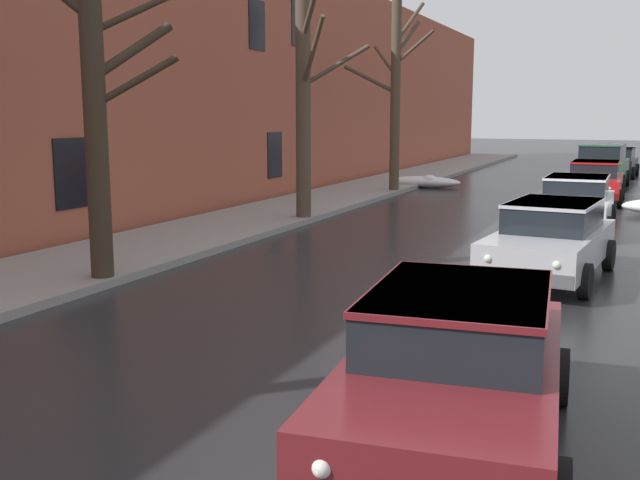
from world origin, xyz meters
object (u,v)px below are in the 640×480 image
object	(u,v)px
sedan_silver_parked_kerbside_close	(551,238)
sedan_black_at_far_intersection	(616,161)
sedan_maroon_approaching_near_lane	(456,364)
sedan_white_parked_kerbside_mid	(576,202)
suv_green_queued_behind_truck	(602,164)
bare_tree_second_along_sidewalk	(96,88)
sedan_red_parked_far_down_block	(594,180)
bare_tree_far_down_block	(395,88)
bare_tree_mid_block	(305,92)

from	to	relation	value
sedan_silver_parked_kerbside_close	sedan_black_at_far_intersection	distance (m)	25.24
sedan_maroon_approaching_near_lane	sedan_silver_parked_kerbside_close	distance (m)	7.68
sedan_white_parked_kerbside_mid	suv_green_queued_behind_truck	size ratio (longest dim) A/B	0.96
sedan_maroon_approaching_near_lane	sedan_white_parked_kerbside_mid	bearing A→B (deg)	90.23
bare_tree_second_along_sidewalk	sedan_red_parked_far_down_block	bearing A→B (deg)	67.08
bare_tree_far_down_block	sedan_red_parked_far_down_block	distance (m)	7.97
bare_tree_far_down_block	sedan_red_parked_far_down_block	bearing A→B (deg)	0.23
sedan_white_parked_kerbside_mid	sedan_red_parked_far_down_block	world-z (taller)	same
bare_tree_second_along_sidewalk	suv_green_queued_behind_truck	distance (m)	23.95
bare_tree_mid_block	sedan_silver_parked_kerbside_close	distance (m)	9.13
suv_green_queued_behind_truck	sedan_white_parked_kerbside_mid	bearing A→B (deg)	-90.16
bare_tree_second_along_sidewalk	suv_green_queued_behind_truck	size ratio (longest dim) A/B	1.42
sedan_white_parked_kerbside_mid	sedan_red_parked_far_down_block	bearing A→B (deg)	89.50
bare_tree_second_along_sidewalk	bare_tree_far_down_block	xyz separation A→B (m)	(-0.04, 17.07, 0.58)
sedan_silver_parked_kerbside_close	sedan_black_at_far_intersection	world-z (taller)	same
bare_tree_second_along_sidewalk	bare_tree_mid_block	size ratio (longest dim) A/B	0.94
bare_tree_far_down_block	sedan_white_parked_kerbside_mid	bearing A→B (deg)	-44.55
sedan_red_parked_far_down_block	sedan_maroon_approaching_near_lane	bearing A→B (deg)	-90.02
sedan_maroon_approaching_near_lane	sedan_black_at_far_intersection	size ratio (longest dim) A/B	1.02
sedan_maroon_approaching_near_lane	sedan_red_parked_far_down_block	distance (m)	21.07
sedan_maroon_approaching_near_lane	suv_green_queued_behind_truck	size ratio (longest dim) A/B	0.97
bare_tree_mid_block	bare_tree_far_down_block	size ratio (longest dim) A/B	0.92
sedan_red_parked_far_down_block	bare_tree_far_down_block	bearing A→B (deg)	-179.77
sedan_maroon_approaching_near_lane	sedan_red_parked_far_down_block	xyz separation A→B (m)	(0.01, 21.07, 0.00)
bare_tree_mid_block	bare_tree_far_down_block	distance (m)	8.51
bare_tree_far_down_block	sedan_black_at_far_intersection	world-z (taller)	bare_tree_far_down_block
bare_tree_far_down_block	sedan_maroon_approaching_near_lane	bearing A→B (deg)	-70.95
sedan_silver_parked_kerbside_close	suv_green_queued_behind_truck	world-z (taller)	suv_green_queued_behind_truck
bare_tree_far_down_block	suv_green_queued_behind_truck	size ratio (longest dim) A/B	1.63
bare_tree_far_down_block	sedan_red_parked_far_down_block	size ratio (longest dim) A/B	1.70
sedan_silver_parked_kerbside_close	suv_green_queued_behind_truck	xyz separation A→B (m)	(-0.02, 19.00, 0.24)
bare_tree_second_along_sidewalk	sedan_black_at_far_intersection	distance (m)	30.04
bare_tree_far_down_block	sedan_red_parked_far_down_block	xyz separation A→B (m)	(7.27, 0.03, -3.27)
bare_tree_far_down_block	sedan_white_parked_kerbside_mid	size ratio (longest dim) A/B	1.71
sedan_white_parked_kerbside_mid	sedan_red_parked_far_down_block	xyz separation A→B (m)	(0.06, 7.12, 0.00)
bare_tree_far_down_block	sedan_silver_parked_kerbside_close	xyz separation A→B (m)	(7.27, -13.36, -3.27)
bare_tree_far_down_block	sedan_white_parked_kerbside_mid	world-z (taller)	bare_tree_far_down_block
bare_tree_second_along_sidewalk	bare_tree_mid_block	distance (m)	8.57
bare_tree_mid_block	sedan_black_at_far_intersection	world-z (taller)	bare_tree_mid_block
bare_tree_second_along_sidewalk	sedan_silver_parked_kerbside_close	bearing A→B (deg)	27.18
sedan_silver_parked_kerbside_close	sedan_white_parked_kerbside_mid	distance (m)	6.26
sedan_red_parked_far_down_block	bare_tree_second_along_sidewalk	bearing A→B (deg)	-112.92
sedan_maroon_approaching_near_lane	sedan_black_at_far_intersection	world-z (taller)	same
bare_tree_mid_block	sedan_silver_parked_kerbside_close	world-z (taller)	bare_tree_mid_block
bare_tree_second_along_sidewalk	bare_tree_mid_block	bearing A→B (deg)	89.75
bare_tree_second_along_sidewalk	bare_tree_far_down_block	bearing A→B (deg)	90.14
suv_green_queued_behind_truck	bare_tree_second_along_sidewalk	bearing A→B (deg)	-107.59
bare_tree_far_down_block	sedan_red_parked_far_down_block	world-z (taller)	bare_tree_far_down_block
sedan_silver_parked_kerbside_close	sedan_white_parked_kerbside_mid	world-z (taller)	same
sedan_white_parked_kerbside_mid	sedan_black_at_far_intersection	xyz separation A→B (m)	(0.40, 18.97, -0.00)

